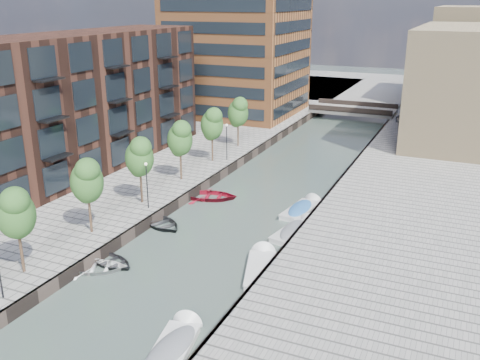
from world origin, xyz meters
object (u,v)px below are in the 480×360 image
Objects in this scene: tree_6 at (238,111)px; sloop_4 at (161,226)px; tree_2 at (87,179)px; sloop_1 at (111,264)px; motorboat_2 at (261,267)px; motorboat_3 at (302,209)px; tree_3 at (139,156)px; tree_5 at (212,123)px; bridge at (353,110)px; sloop_3 at (97,270)px; motorboat_1 at (174,347)px; sloop_2 at (211,199)px; motorboat_4 at (296,230)px; tree_1 at (16,212)px; tree_4 at (180,138)px; car at (403,119)px.

tree_6 is 1.29× the size of sloop_4.
tree_2 reaches higher than sloop_1.
motorboat_2 is 1.08× the size of motorboat_3.
tree_5 is (0.00, 14.00, 0.00)m from tree_3.
bridge is 57.72m from sloop_3.
motorboat_2 reaches higher than sloop_3.
bridge is at bearing 93.85° from motorboat_1.
sloop_2 reaches higher than sloop_1.
tree_2 and tree_3 have the same top height.
motorboat_4 is (0.93, -4.75, -0.00)m from motorboat_3.
bridge is 49.22m from sloop_4.
motorboat_2 reaches higher than sloop_2.
sloop_1 is at bearing -83.56° from tree_6.
motorboat_1 is 0.96× the size of motorboat_2.
motorboat_3 reaches higher than sloop_1.
motorboat_1 is at bearing -71.03° from tree_6.
tree_6 reaches higher than bridge.
tree_3 is 21.15m from motorboat_1.
tree_1 reaches higher than motorboat_3.
sloop_2 is (4.01, 12.55, -5.31)m from tree_2.
motorboat_1 reaches higher than sloop_1.
bridge is 52.72m from motorboat_2.
motorboat_2 reaches higher than motorboat_4.
sloop_1 is (3.42, -9.26, -5.31)m from tree_3.
motorboat_3 is at bearing -3.97° from tree_4.
motorboat_2 is 11.56m from motorboat_3.
sloop_3 is at bearing 149.67° from motorboat_1.
tree_1 is 1.47× the size of sloop_1.
sloop_3 is at bearing -155.68° from sloop_4.
tree_2 is 7.99m from sloop_4.
tree_1 is 1.29× the size of sloop_4.
bridge is at bearing -29.73° from sloop_3.
motorboat_3 is (13.05, 20.09, -5.09)m from tree_1.
tree_4 is 6.81m from sloop_2.
motorboat_3 is 4.84m from motorboat_4.
tree_3 is 1.62× the size of car.
sloop_3 is at bearing -73.47° from tree_3.
tree_6 reaches higher than sloop_4.
tree_6 reaches higher than sloop_3.
tree_4 reaches higher than motorboat_4.
tree_5 reaches higher than motorboat_2.
tree_5 is (0.00, 28.00, 0.00)m from tree_1.
motorboat_4 reaches higher than sloop_2.
bridge is 41.08m from tree_4.
motorboat_1 is (12.75, -23.09, -5.09)m from tree_4.
motorboat_2 is 1.09× the size of motorboat_4.
tree_5 is 32.80m from car.
sloop_4 reaches higher than sloop_3.
tree_1 is at bearing -97.93° from bridge.
motorboat_4 is (10.57, 10.61, 0.21)m from sloop_1.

